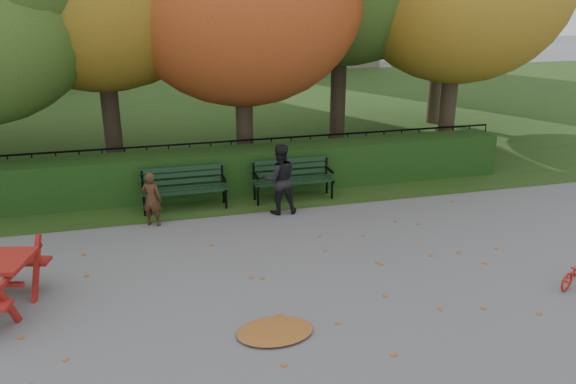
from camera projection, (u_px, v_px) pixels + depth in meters
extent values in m
plane|color=slate|center=(286.00, 280.00, 9.08)|extent=(90.00, 90.00, 0.00)
plane|color=#1E3712|center=(196.00, 112.00, 21.83)|extent=(90.00, 90.00, 0.00)
cube|color=black|center=(238.00, 170.00, 13.01)|extent=(13.00, 0.90, 1.00)
cube|color=black|center=(233.00, 177.00, 13.88)|extent=(14.00, 0.04, 0.04)
cube|color=black|center=(231.00, 141.00, 13.57)|extent=(14.00, 0.04, 0.04)
cylinder|color=black|center=(104.00, 170.00, 13.02)|extent=(0.03, 0.03, 1.00)
cylinder|color=black|center=(232.00, 161.00, 13.74)|extent=(0.03, 0.03, 1.00)
cylinder|color=black|center=(347.00, 152.00, 14.46)|extent=(0.03, 0.03, 1.00)
cylinder|color=black|center=(468.00, 144.00, 15.30)|extent=(0.03, 0.03, 1.00)
cylinder|color=black|center=(111.00, 110.00, 14.26)|extent=(0.44, 0.44, 3.15)
cylinder|color=black|center=(244.00, 116.00, 14.38)|extent=(0.44, 0.44, 2.80)
cylinder|color=black|center=(338.00, 90.00, 16.17)|extent=(0.44, 0.44, 3.50)
cylinder|color=black|center=(448.00, 104.00, 15.53)|extent=(0.44, 0.44, 2.97)
cylinder|color=black|center=(436.00, 78.00, 19.58)|extent=(0.44, 0.44, 3.15)
cube|color=black|center=(185.00, 193.00, 11.74)|extent=(1.80, 0.12, 0.04)
cube|color=black|center=(185.00, 190.00, 11.90)|extent=(1.80, 0.12, 0.04)
cube|color=black|center=(184.00, 187.00, 12.06)|extent=(1.80, 0.12, 0.04)
cube|color=black|center=(183.00, 181.00, 12.11)|extent=(1.80, 0.05, 0.10)
cube|color=black|center=(183.00, 174.00, 12.06)|extent=(1.80, 0.05, 0.10)
cube|color=black|center=(182.00, 169.00, 12.02)|extent=(1.80, 0.05, 0.10)
cube|color=black|center=(143.00, 194.00, 11.70)|extent=(0.05, 0.55, 0.06)
cube|color=black|center=(142.00, 180.00, 11.87)|extent=(0.05, 0.05, 0.41)
cylinder|color=black|center=(144.00, 206.00, 11.61)|extent=(0.05, 0.05, 0.44)
cylinder|color=black|center=(144.00, 200.00, 11.93)|extent=(0.05, 0.05, 0.44)
cube|color=black|center=(143.00, 185.00, 11.65)|extent=(0.05, 0.45, 0.04)
cube|color=black|center=(224.00, 187.00, 12.11)|extent=(0.05, 0.55, 0.06)
cube|color=black|center=(222.00, 174.00, 12.28)|extent=(0.05, 0.05, 0.41)
cylinder|color=black|center=(226.00, 199.00, 12.01)|extent=(0.05, 0.05, 0.44)
cylinder|color=black|center=(223.00, 193.00, 12.34)|extent=(0.05, 0.05, 0.44)
cube|color=black|center=(224.00, 178.00, 12.06)|extent=(0.05, 0.45, 0.04)
cube|color=black|center=(296.00, 183.00, 12.31)|extent=(1.80, 0.12, 0.04)
cube|color=black|center=(293.00, 181.00, 12.48)|extent=(1.80, 0.12, 0.04)
cube|color=black|center=(291.00, 178.00, 12.64)|extent=(1.80, 0.12, 0.04)
cube|color=black|center=(290.00, 173.00, 12.69)|extent=(1.80, 0.05, 0.10)
cube|color=black|center=(290.00, 166.00, 12.64)|extent=(1.80, 0.05, 0.10)
cube|color=black|center=(290.00, 161.00, 12.59)|extent=(1.80, 0.05, 0.10)
cube|color=black|center=(256.00, 185.00, 12.28)|extent=(0.05, 0.55, 0.06)
cube|color=black|center=(253.00, 171.00, 12.45)|extent=(0.05, 0.05, 0.41)
cylinder|color=black|center=(258.00, 196.00, 12.18)|extent=(0.05, 0.05, 0.44)
cylinder|color=black|center=(255.00, 191.00, 12.51)|extent=(0.05, 0.05, 0.44)
cube|color=black|center=(256.00, 176.00, 12.23)|extent=(0.05, 0.45, 0.04)
cube|color=black|center=(330.00, 179.00, 12.69)|extent=(0.05, 0.55, 0.06)
cube|color=black|center=(326.00, 166.00, 12.86)|extent=(0.05, 0.05, 0.41)
cylinder|color=black|center=(332.00, 189.00, 12.59)|extent=(0.05, 0.05, 0.44)
cylinder|color=black|center=(327.00, 184.00, 12.92)|extent=(0.05, 0.05, 0.44)
cube|color=black|center=(330.00, 170.00, 12.64)|extent=(0.05, 0.45, 0.04)
cube|color=maroon|center=(6.00, 302.00, 7.58)|extent=(0.20, 0.57, 0.96)
cube|color=maroon|center=(36.00, 268.00, 8.52)|extent=(0.20, 0.57, 0.96)
cube|color=maroon|center=(19.00, 267.00, 7.95)|extent=(0.43, 1.45, 0.07)
ellipsoid|color=brown|center=(275.00, 331.00, 7.65)|extent=(1.18, 0.91, 0.07)
imported|color=#3C2313|center=(152.00, 199.00, 11.05)|extent=(0.47, 0.41, 1.10)
imported|color=black|center=(280.00, 179.00, 11.62)|extent=(0.74, 0.58, 1.49)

